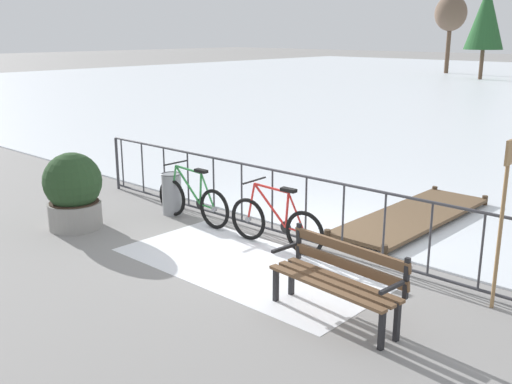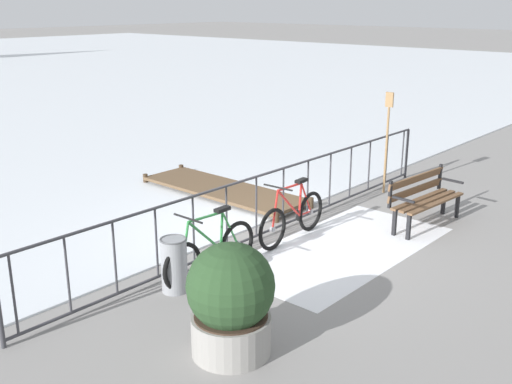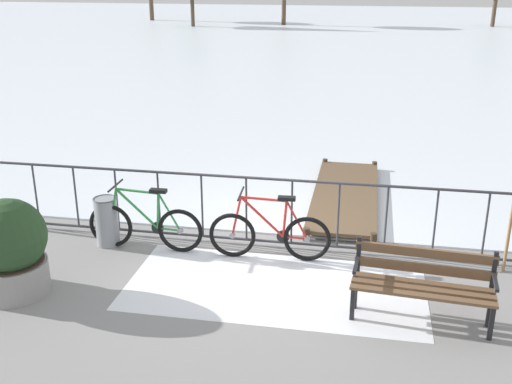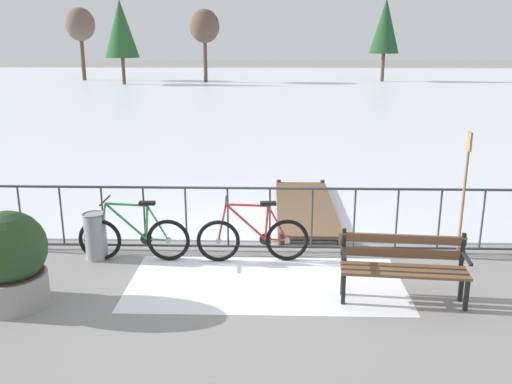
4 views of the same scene
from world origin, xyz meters
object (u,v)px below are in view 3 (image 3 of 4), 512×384
Objects in this scene: bicycle_near_railing at (145,226)px; bicycle_second at (270,235)px; planter_with_shrub at (10,248)px; trash_bin at (107,221)px; park_bench at (423,280)px.

bicycle_near_railing and bicycle_second have the same top height.
planter_with_shrub is 1.71× the size of trash_bin.
planter_with_shrub is (-4.98, -0.31, 0.11)m from park_bench.
planter_with_shrub is 1.68m from trash_bin.
bicycle_near_railing is at bearing 162.57° from park_bench.
planter_with_shrub is (-3.00, -1.53, 0.25)m from bicycle_second.
bicycle_second is 2.33m from park_bench.
bicycle_near_railing is 1.93m from planter_with_shrub.
bicycle_near_railing is 1.81m from bicycle_second.
trash_bin is at bearing 69.86° from planter_with_shrub.
planter_with_shrub reaches higher than bicycle_second.
bicycle_second is (1.81, 0.03, 0.00)m from bicycle_near_railing.
bicycle_second reaches higher than park_bench.
bicycle_second is 2.43m from trash_bin.
bicycle_second is 1.05× the size of park_bench.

